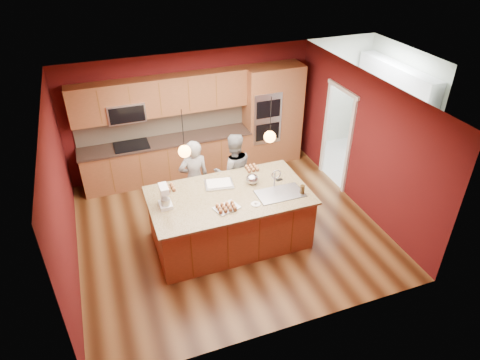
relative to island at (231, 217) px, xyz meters
name	(u,v)px	position (x,y,z in m)	size (l,w,h in m)	color
floor	(228,227)	(0.07, 0.36, -0.52)	(5.50, 5.50, 0.00)	#40210E
ceiling	(226,94)	(0.07, 0.36, 2.18)	(5.50, 5.50, 0.00)	white
wall_back	(191,113)	(0.07, 2.86, 0.83)	(5.50, 5.50, 0.00)	#501111
wall_front	(289,260)	(0.07, -2.14, 0.83)	(5.50, 5.50, 0.00)	#501111
wall_left	(61,198)	(-2.68, 0.36, 0.83)	(5.00, 5.00, 0.00)	#501111
wall_right	(361,142)	(2.82, 0.36, 0.83)	(5.00, 5.00, 0.00)	#501111
cabinet_run	(164,137)	(-0.61, 2.61, 0.47)	(3.74, 0.64, 2.30)	brown
oven_column	(272,115)	(1.91, 2.55, 0.63)	(1.30, 0.62, 2.30)	brown
doorway_trim	(337,138)	(2.80, 1.16, 0.53)	(0.08, 1.11, 2.20)	silver
laundry_room	(396,82)	(4.42, 1.56, 1.43)	(2.60, 2.70, 2.70)	#BBBBB4
pendant_left	(185,151)	(-0.74, 0.00, 1.49)	(0.20, 0.20, 0.80)	black
pendant_right	(270,137)	(0.71, 0.00, 1.49)	(0.20, 0.20, 0.80)	black
island	(231,217)	(0.00, 0.00, 0.00)	(2.76, 1.54, 1.40)	brown
person_left	(194,179)	(-0.38, 1.03, 0.29)	(0.59, 0.39, 1.62)	black
person_right	(233,171)	(0.42, 1.03, 0.29)	(0.78, 0.61, 1.61)	slate
stand_mixer	(165,197)	(-1.11, 0.06, 0.66)	(0.20, 0.29, 0.39)	white
sheet_cake	(219,184)	(-0.09, 0.35, 0.52)	(0.55, 0.45, 0.05)	silver
cooling_rack	(227,208)	(-0.19, -0.36, 0.51)	(0.40, 0.29, 0.02)	silver
mixing_bowl	(252,179)	(0.48, 0.20, 0.59)	(0.22, 0.22, 0.19)	#B2B3B8
plate	(256,204)	(0.30, -0.43, 0.51)	(0.16, 0.16, 0.01)	white
tumbler	(302,190)	(1.18, -0.40, 0.58)	(0.08, 0.08, 0.16)	#34230E
phone	(279,180)	(0.99, 0.13, 0.50)	(0.12, 0.06, 0.01)	black
cupcakes_left	(170,187)	(-0.93, 0.52, 0.54)	(0.17, 0.25, 0.08)	#C27E46
cupcakes_rack	(226,207)	(-0.20, -0.39, 0.55)	(0.33, 0.25, 0.07)	#C27E46
cupcakes_right	(252,168)	(0.65, 0.64, 0.53)	(0.24, 0.24, 0.07)	#C27E46
washer	(389,151)	(4.27, 1.17, -0.07)	(0.56, 0.58, 0.90)	white
dryer	(371,138)	(4.28, 1.89, -0.07)	(0.56, 0.58, 0.90)	white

